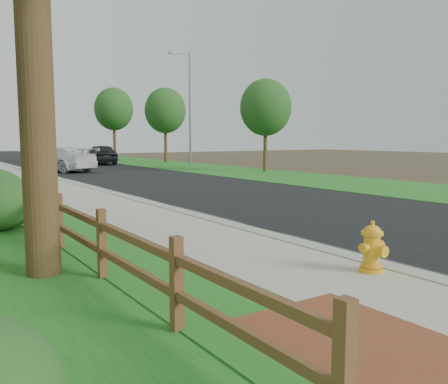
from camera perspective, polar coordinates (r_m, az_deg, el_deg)
ground at (r=7.56m, az=21.26°, el=-10.56°), size 120.00×120.00×0.00m
road at (r=40.55m, az=-18.66°, el=3.15°), size 8.00×90.00×0.02m
curb at (r=39.66m, az=-24.53°, el=2.91°), size 0.40×90.00×0.12m
wet_gutter at (r=39.72m, az=-24.03°, el=2.88°), size 0.50×90.00×0.00m
verge_far at (r=42.87m, az=-9.72°, el=3.58°), size 6.00×90.00×0.04m
brick_patch at (r=5.31m, az=16.26°, el=-17.12°), size 1.60×2.40×0.11m
ranch_fence at (r=10.86m, az=-20.82°, el=-2.08°), size 0.12×16.92×1.10m
fire_hydrant at (r=7.70m, az=17.39°, el=-6.51°), size 0.52×0.42×0.80m
white_suv at (r=32.01m, az=-19.12°, el=3.74°), size 4.10×5.80×1.56m
dark_car_mid at (r=40.00m, az=-14.59°, el=4.42°), size 2.44×4.94×1.62m
dark_car_far at (r=44.92m, az=-21.16°, el=4.27°), size 1.63×4.34×1.42m
streetlight at (r=36.22m, az=-4.31°, el=10.75°), size 1.96×0.53×8.53m
tree_near_right at (r=30.37m, az=5.03°, el=10.08°), size 3.25×3.25×5.85m
tree_mid_right at (r=42.15m, az=-7.09°, el=9.69°), size 3.58×3.58×6.50m
tree_far_right at (r=49.83m, az=-13.12°, el=9.67°), size 3.90×3.90×7.20m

